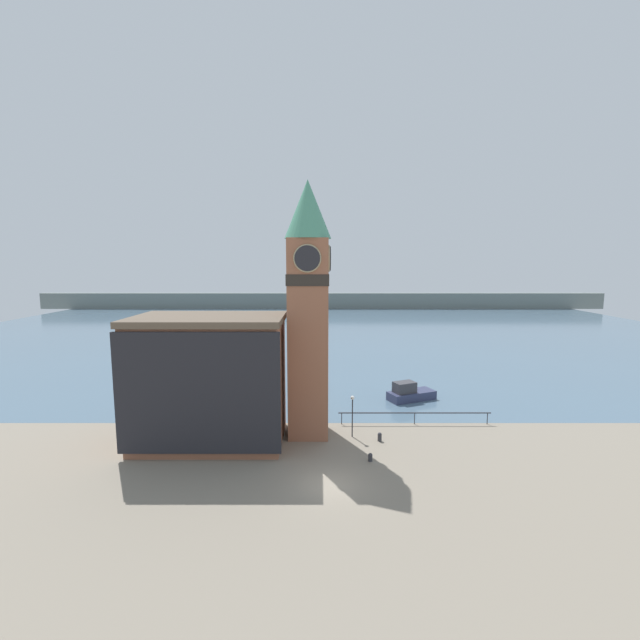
{
  "coord_description": "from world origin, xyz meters",
  "views": [
    {
      "loc": [
        -0.61,
        -26.33,
        14.41
      ],
      "look_at": [
        -0.59,
        6.37,
        10.08
      ],
      "focal_mm": 24.0,
      "sensor_mm": 36.0,
      "label": 1
    }
  ],
  "objects_px": {
    "mooring_bollard_far": "(370,457)",
    "boat_near": "(409,393)",
    "clock_tower": "(308,304)",
    "pier_building": "(210,380)",
    "mooring_bollard_near": "(379,436)",
    "lamp_post": "(352,408)"
  },
  "relations": [
    {
      "from": "clock_tower",
      "to": "boat_near",
      "type": "distance_m",
      "value": 17.4
    },
    {
      "from": "clock_tower",
      "to": "pier_building",
      "type": "distance_m",
      "value": 9.99
    },
    {
      "from": "clock_tower",
      "to": "boat_near",
      "type": "bearing_deg",
      "value": 41.11
    },
    {
      "from": "clock_tower",
      "to": "pier_building",
      "type": "relative_size",
      "value": 1.75
    },
    {
      "from": "lamp_post",
      "to": "boat_near",
      "type": "bearing_deg",
      "value": 54.93
    },
    {
      "from": "lamp_post",
      "to": "mooring_bollard_near",
      "type": "bearing_deg",
      "value": -22.08
    },
    {
      "from": "clock_tower",
      "to": "mooring_bollard_far",
      "type": "distance_m",
      "value": 12.83
    },
    {
      "from": "mooring_bollard_far",
      "to": "clock_tower",
      "type": "bearing_deg",
      "value": 132.7
    },
    {
      "from": "pier_building",
      "to": "mooring_bollard_near",
      "type": "relative_size",
      "value": 16.71
    },
    {
      "from": "clock_tower",
      "to": "boat_near",
      "type": "relative_size",
      "value": 3.85
    },
    {
      "from": "mooring_bollard_near",
      "to": "lamp_post",
      "type": "relative_size",
      "value": 0.2
    },
    {
      "from": "boat_near",
      "to": "mooring_bollard_near",
      "type": "height_order",
      "value": "boat_near"
    },
    {
      "from": "mooring_bollard_far",
      "to": "lamp_post",
      "type": "relative_size",
      "value": 0.18
    },
    {
      "from": "lamp_post",
      "to": "pier_building",
      "type": "bearing_deg",
      "value": -175.61
    },
    {
      "from": "mooring_bollard_far",
      "to": "boat_near",
      "type": "bearing_deg",
      "value": 67.71
    },
    {
      "from": "clock_tower",
      "to": "pier_building",
      "type": "bearing_deg",
      "value": -169.53
    },
    {
      "from": "pier_building",
      "to": "clock_tower",
      "type": "bearing_deg",
      "value": 10.47
    },
    {
      "from": "pier_building",
      "to": "mooring_bollard_near",
      "type": "bearing_deg",
      "value": 0.0
    },
    {
      "from": "pier_building",
      "to": "mooring_bollard_far",
      "type": "xyz_separation_m",
      "value": [
        12.53,
        -3.6,
        -4.84
      ]
    },
    {
      "from": "clock_tower",
      "to": "boat_near",
      "type": "height_order",
      "value": "clock_tower"
    },
    {
      "from": "mooring_bollard_far",
      "to": "mooring_bollard_near",
      "type": "bearing_deg",
      "value": 71.81
    },
    {
      "from": "mooring_bollard_far",
      "to": "lamp_post",
      "type": "xyz_separation_m",
      "value": [
        -1.0,
        4.49,
        2.18
      ]
    }
  ]
}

